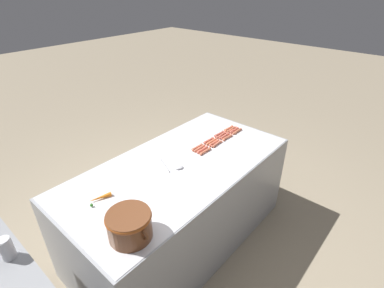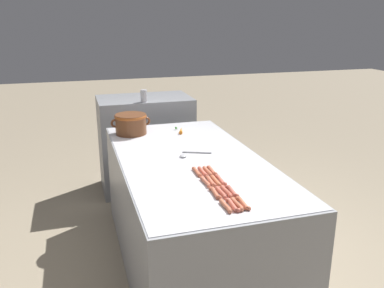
{
  "view_description": "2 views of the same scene",
  "coord_description": "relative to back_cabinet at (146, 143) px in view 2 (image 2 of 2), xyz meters",
  "views": [
    {
      "loc": [
        -1.43,
        1.46,
        2.25
      ],
      "look_at": [
        0.05,
        -0.23,
        0.95
      ],
      "focal_mm": 27.0,
      "sensor_mm": 36.0,
      "label": 1
    },
    {
      "loc": [
        -0.78,
        -2.65,
        1.85
      ],
      "look_at": [
        0.05,
        0.11,
        0.94
      ],
      "focal_mm": 37.77,
      "sensor_mm": 36.0,
      "label": 2
    }
  ],
  "objects": [
    {
      "name": "carrot",
      "position": [
        0.17,
        -0.87,
        0.37
      ],
      "size": [
        0.08,
        0.18,
        0.03
      ],
      "color": "orange",
      "rests_on": "griddle_counter"
    },
    {
      "name": "hot_dog_15",
      "position": [
        0.11,
        -1.88,
        0.37
      ],
      "size": [
        0.03,
        0.16,
        0.02
      ],
      "color": "#D37155",
      "rests_on": "griddle_counter"
    },
    {
      "name": "griddle_counter",
      "position": [
        0.05,
        -1.57,
        -0.08
      ],
      "size": [
        1.02,
        2.06,
        0.87
      ],
      "color": "#9EA0A5",
      "rests_on": "ground_plane"
    },
    {
      "name": "serving_spoon",
      "position": [
        0.05,
        -1.51,
        0.36
      ],
      "size": [
        0.26,
        0.14,
        0.02
      ],
      "color": "#B7B7BC",
      "rests_on": "griddle_counter"
    },
    {
      "name": "hot_dog_8",
      "position": [
        0.07,
        -2.39,
        0.37
      ],
      "size": [
        0.03,
        0.16,
        0.02
      ],
      "color": "#C96C4C",
      "rests_on": "griddle_counter"
    },
    {
      "name": "hot_dog_7",
      "position": [
        0.04,
        -1.87,
        0.37
      ],
      "size": [
        0.03,
        0.16,
        0.02
      ],
      "color": "#D66853",
      "rests_on": "griddle_counter"
    },
    {
      "name": "hot_dog_2",
      "position": [
        0.01,
        -2.05,
        0.37
      ],
      "size": [
        0.03,
        0.16,
        0.02
      ],
      "color": "#CE6E52",
      "rests_on": "griddle_counter"
    },
    {
      "name": "hot_dog_1",
      "position": [
        0.01,
        -2.22,
        0.37
      ],
      "size": [
        0.03,
        0.16,
        0.02
      ],
      "color": "#D46C4D",
      "rests_on": "griddle_counter"
    },
    {
      "name": "hot_dog_14",
      "position": [
        0.11,
        -2.05,
        0.37
      ],
      "size": [
        0.03,
        0.16,
        0.02
      ],
      "color": "#D56955",
      "rests_on": "griddle_counter"
    },
    {
      "name": "hot_dog_10",
      "position": [
        0.07,
        -2.05,
        0.37
      ],
      "size": [
        0.03,
        0.16,
        0.02
      ],
      "color": "#D5714D",
      "rests_on": "griddle_counter"
    },
    {
      "name": "hot_dog_4",
      "position": [
        0.04,
        -2.39,
        0.37
      ],
      "size": [
        0.03,
        0.16,
        0.02
      ],
      "color": "#D26551",
      "rests_on": "griddle_counter"
    },
    {
      "name": "hot_dog_12",
      "position": [
        0.11,
        -2.39,
        0.37
      ],
      "size": [
        0.03,
        0.16,
        0.02
      ],
      "color": "#D8714F",
      "rests_on": "griddle_counter"
    },
    {
      "name": "hot_dog_9",
      "position": [
        0.08,
        -2.22,
        0.37
      ],
      "size": [
        0.03,
        0.16,
        0.02
      ],
      "color": "#CA644F",
      "rests_on": "griddle_counter"
    },
    {
      "name": "hot_dog_13",
      "position": [
        0.11,
        -2.22,
        0.37
      ],
      "size": [
        0.03,
        0.16,
        0.02
      ],
      "color": "#CC6755",
      "rests_on": "griddle_counter"
    },
    {
      "name": "soda_can",
      "position": [
        -0.04,
        -0.24,
        0.58
      ],
      "size": [
        0.07,
        0.07,
        0.12
      ],
      "color": "#BCBCC1",
      "rests_on": "back_cabinet"
    },
    {
      "name": "ground_plane",
      "position": [
        0.05,
        -1.57,
        -0.51
      ],
      "size": [
        20.0,
        20.0,
        0.0
      ],
      "primitive_type": "plane",
      "color": "gray"
    },
    {
      "name": "hot_dog_11",
      "position": [
        0.08,
        -1.88,
        0.37
      ],
      "size": [
        0.03,
        0.16,
        0.02
      ],
      "color": "#C96D4F",
      "rests_on": "griddle_counter"
    },
    {
      "name": "hot_dog_5",
      "position": [
        0.04,
        -2.22,
        0.37
      ],
      "size": [
        0.03,
        0.16,
        0.02
      ],
      "color": "#CC6652",
      "rests_on": "griddle_counter"
    },
    {
      "name": "hot_dog_0",
      "position": [
        0.0,
        -2.39,
        0.37
      ],
      "size": [
        0.03,
        0.16,
        0.02
      ],
      "color": "#D4714F",
      "rests_on": "griddle_counter"
    },
    {
      "name": "back_cabinet",
      "position": [
        0.0,
        0.0,
        0.0
      ],
      "size": [
        0.99,
        0.61,
        1.03
      ],
      "primitive_type": "cube",
      "color": "gray",
      "rests_on": "ground_plane"
    },
    {
      "name": "hot_dog_3",
      "position": [
        0.0,
        -1.87,
        0.37
      ],
      "size": [
        0.03,
        0.16,
        0.02
      ],
      "color": "#D86D4C",
      "rests_on": "griddle_counter"
    },
    {
      "name": "bean_pot",
      "position": [
        -0.26,
        -0.81,
        0.45
      ],
      "size": [
        0.35,
        0.28,
        0.17
      ],
      "color": "brown",
      "rests_on": "griddle_counter"
    },
    {
      "name": "hot_dog_6",
      "position": [
        0.04,
        -2.05,
        0.37
      ],
      "size": [
        0.03,
        0.16,
        0.02
      ],
      "color": "#CE6C51",
      "rests_on": "griddle_counter"
    }
  ]
}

